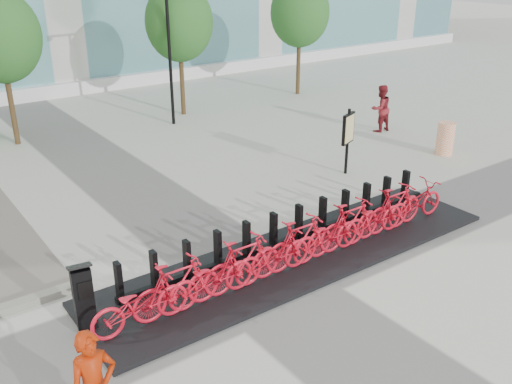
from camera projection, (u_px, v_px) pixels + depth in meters
ground at (260, 282)px, 11.48m from camera, size 120.00×120.00×0.00m
tree_1 at (0, 37)px, 18.18m from camera, size 2.60×2.60×5.10m
tree_2 at (179, 22)px, 21.69m from camera, size 2.60×2.60×5.10m
tree_3 at (300, 13)px, 24.93m from camera, size 2.60×2.60×5.10m
streetlamp at (169, 40)px, 20.59m from camera, size 2.00×0.20×5.00m
dock_pad at (300, 255)px, 12.39m from camera, size 9.60×2.40×0.08m
dock_rail_posts at (288, 228)px, 12.59m from camera, size 8.02×0.50×0.85m
bike_0 at (140, 303)px, 9.82m from camera, size 1.83×0.64×0.96m
bike_1 at (177, 287)px, 10.19m from camera, size 1.78×0.50×1.07m
bike_2 at (211, 277)px, 10.60m from camera, size 1.83×0.64×0.96m
bike_3 at (243, 263)px, 10.97m from camera, size 1.78×0.50×1.07m
bike_4 at (272, 254)px, 11.38m from camera, size 1.83×0.64×0.96m
bike_5 at (300, 242)px, 11.74m from camera, size 1.78×0.50×1.07m
bike_6 at (326, 235)px, 12.15m from camera, size 1.83×0.64×0.96m
bike_7 at (350, 224)px, 12.52m from camera, size 1.78×0.50×1.07m
bike_8 at (373, 218)px, 12.93m from camera, size 1.83×0.64×0.96m
bike_9 at (395, 208)px, 13.30m from camera, size 1.78×0.50×1.07m
bike_10 at (415, 202)px, 13.71m from camera, size 1.83×0.64×0.96m
kiosk at (83, 297)px, 9.75m from camera, size 0.44×0.39×1.29m
pedestrian at (380, 108)px, 20.62m from camera, size 0.85×0.68×1.70m
construction_barrel at (445, 139)px, 18.39m from camera, size 0.56×0.56×1.07m
map_sign at (348, 131)px, 16.51m from camera, size 0.63×0.32×1.97m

